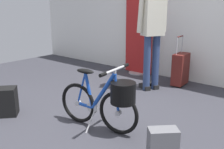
% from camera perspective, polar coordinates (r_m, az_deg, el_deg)
% --- Properties ---
extents(ground_plane, '(7.66, 7.66, 0.00)m').
position_cam_1_polar(ground_plane, '(3.03, -4.07, -11.20)').
color(ground_plane, '#38383F').
extents(floor_banner_stand, '(0.60, 0.36, 1.68)m').
position_cam_1_polar(floor_banner_stand, '(5.08, 5.84, 8.53)').
color(floor_banner_stand, '#B7B7BC').
rests_on(floor_banner_stand, ground_plane).
extents(folding_bike_foreground, '(1.01, 0.53, 0.72)m').
position_cam_1_polar(folding_bike_foreground, '(2.80, -1.12, -5.50)').
color(folding_bike_foreground, black).
rests_on(folding_bike_foreground, ground_plane).
extents(visitor_near_wall, '(0.37, 0.48, 1.79)m').
position_cam_1_polar(visitor_near_wall, '(4.09, 8.89, 10.85)').
color(visitor_near_wall, navy).
rests_on(visitor_near_wall, ground_plane).
extents(rolling_suitcase, '(0.21, 0.37, 0.83)m').
position_cam_1_polar(rolling_suitcase, '(4.53, 14.68, 1.20)').
color(rolling_suitcase, maroon).
rests_on(rolling_suitcase, ground_plane).
extents(backpack_on_floor, '(0.29, 0.29, 0.29)m').
position_cam_1_polar(backpack_on_floor, '(2.45, 10.96, -14.63)').
color(backpack_on_floor, slate).
rests_on(backpack_on_floor, ground_plane).
extents(handbag_on_floor, '(0.36, 0.37, 0.35)m').
position_cam_1_polar(handbag_on_floor, '(3.51, -22.50, -5.51)').
color(handbag_on_floor, black).
rests_on(handbag_on_floor, ground_plane).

